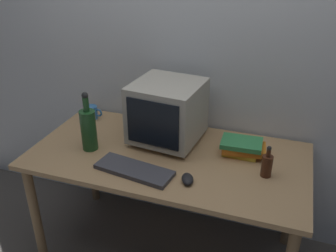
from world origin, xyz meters
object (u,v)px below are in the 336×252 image
object	(u,v)px
crt_monitor	(167,112)
keyboard	(134,170)
computer_mouse	(187,179)
book_stack	(242,147)
bottle_short	(267,165)
mug	(92,112)
bottle_tall	(88,128)

from	to	relation	value
crt_monitor	keyboard	size ratio (longest dim) A/B	1.00
computer_mouse	book_stack	world-z (taller)	book_stack
computer_mouse	bottle_short	distance (m)	0.42
keyboard	mug	world-z (taller)	mug
book_stack	mug	distance (m)	1.05
keyboard	mug	distance (m)	0.72
book_stack	mug	size ratio (longest dim) A/B	2.16
keyboard	computer_mouse	distance (m)	0.29
crt_monitor	book_stack	size ratio (longest dim) A/B	1.62
book_stack	bottle_short	bearing A→B (deg)	-47.88
bottle_tall	computer_mouse	bearing A→B (deg)	-11.90
computer_mouse	book_stack	distance (m)	0.42
bottle_tall	mug	bearing A→B (deg)	117.86
keyboard	mug	xyz separation A→B (m)	(-0.53, 0.49, 0.03)
keyboard	bottle_short	size ratio (longest dim) A/B	2.37
crt_monitor	computer_mouse	world-z (taller)	crt_monitor
bottle_tall	mug	distance (m)	0.41
keyboard	bottle_tall	xyz separation A→B (m)	(-0.34, 0.14, 0.12)
computer_mouse	bottle_tall	distance (m)	0.66
computer_mouse	bottle_short	bearing A→B (deg)	5.68
crt_monitor	computer_mouse	xyz separation A→B (m)	(0.24, -0.37, -0.17)
bottle_tall	bottle_short	world-z (taller)	bottle_tall
crt_monitor	computer_mouse	bearing A→B (deg)	-57.27
keyboard	mug	size ratio (longest dim) A/B	3.50
mug	bottle_short	bearing A→B (deg)	-14.24
bottle_tall	bottle_short	distance (m)	1.00
bottle_tall	mug	xyz separation A→B (m)	(-0.19, 0.36, -0.09)
crt_monitor	bottle_short	size ratio (longest dim) A/B	2.37
computer_mouse	bottle_short	world-z (taller)	bottle_short
keyboard	computer_mouse	bearing A→B (deg)	9.34
bottle_tall	book_stack	distance (m)	0.88
bottle_short	book_stack	world-z (taller)	bottle_short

